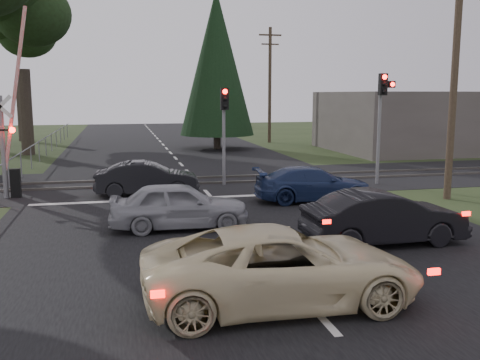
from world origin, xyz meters
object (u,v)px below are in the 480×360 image
object	(u,v)px
traffic_signal_center	(224,119)
utility_pole_far	(214,87)
utility_pole_near	(455,69)
cream_coupe	(282,266)
crossing_signal	(9,143)
traffic_signal_right	(382,107)
dark_car_far	(147,179)
silver_car	(179,206)
utility_pole_mid	(270,83)
dark_hatchback	(384,218)
blue_sedan	(313,184)

from	to	relation	value
traffic_signal_center	utility_pole_far	distance (m)	44.99
utility_pole_near	cream_coupe	bearing A→B (deg)	-137.43
crossing_signal	traffic_signal_right	bearing A→B (deg)	-1.21
traffic_signal_center	utility_pole_near	xyz separation A→B (m)	(7.50, -4.68, 1.92)
traffic_signal_center	dark_car_far	distance (m)	4.22
cream_coupe	silver_car	xyz separation A→B (m)	(-1.21, 6.03, -0.04)
dark_car_far	cream_coupe	bearing A→B (deg)	-166.53
utility_pole_near	silver_car	xyz separation A→B (m)	(-10.19, -2.22, -4.05)
silver_car	dark_car_far	world-z (taller)	silver_car
utility_pole_mid	dark_car_far	bearing A→B (deg)	-117.47
utility_pole_near	cream_coupe	size ratio (longest dim) A/B	1.75
cream_coupe	dark_car_far	world-z (taller)	cream_coupe
utility_pole_far	cream_coupe	world-z (taller)	utility_pole_far
traffic_signal_center	dark_hatchback	xyz separation A→B (m)	(2.29, -9.68, -2.11)
dark_hatchback	dark_car_far	world-z (taller)	dark_hatchback
dark_hatchback	utility_pole_near	bearing A→B (deg)	-46.96
cream_coupe	utility_pole_mid	bearing A→B (deg)	-14.31
dark_hatchback	blue_sedan	xyz separation A→B (m)	(0.21, 5.71, -0.07)
cream_coupe	dark_hatchback	bearing A→B (deg)	-47.95
utility_pole_far	dark_hatchback	bearing A→B (deg)	-95.52
utility_pole_far	cream_coupe	distance (m)	58.09
utility_pole_mid	dark_car_far	size ratio (longest dim) A/B	2.30
utility_pole_far	dark_hatchback	world-z (taller)	utility_pole_far
traffic_signal_right	silver_car	distance (m)	11.17
dark_car_far	utility_pole_far	bearing A→B (deg)	-8.88
utility_pole_mid	utility_pole_far	size ratio (longest dim) A/B	1.00
utility_pole_near	utility_pole_far	xyz separation A→B (m)	(0.00, 49.00, 0.00)
crossing_signal	traffic_signal_center	xyz separation A→B (m)	(8.27, 0.89, 0.75)
utility_pole_far	dark_car_far	world-z (taller)	utility_pole_far
traffic_signal_center	crossing_signal	bearing A→B (deg)	-173.85
utility_pole_near	blue_sedan	bearing A→B (deg)	171.92
dark_hatchback	silver_car	size ratio (longest dim) A/B	1.06
cream_coupe	crossing_signal	bearing A→B (deg)	30.68
utility_pole_far	dark_hatchback	xyz separation A→B (m)	(-5.21, -54.00, -4.03)
dark_car_far	traffic_signal_right	bearing A→B (deg)	-84.05
cream_coupe	silver_car	bearing A→B (deg)	12.62
utility_pole_near	utility_pole_mid	distance (m)	24.00
crossing_signal	traffic_signal_center	distance (m)	8.36
silver_car	dark_car_far	distance (m)	5.47
utility_pole_far	dark_hatchback	distance (m)	54.40
crossing_signal	cream_coupe	bearing A→B (deg)	-60.56
utility_pole_near	blue_sedan	world-z (taller)	utility_pole_near
cream_coupe	dark_car_far	bearing A→B (deg)	10.31
traffic_signal_right	dark_hatchback	xyz separation A→B (m)	(-4.26, -8.47, -2.62)
utility_pole_near	cream_coupe	xyz separation A→B (m)	(-8.98, -8.25, -4.01)
utility_pole_mid	silver_car	xyz separation A→B (m)	(-10.19, -26.22, -4.05)
crossing_signal	silver_car	world-z (taller)	crossing_signal
traffic_signal_right	utility_pole_far	bearing A→B (deg)	88.80
crossing_signal	utility_pole_far	xyz separation A→B (m)	(15.77, 45.21, 2.67)
utility_pole_near	silver_car	size ratio (longest dim) A/B	2.26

